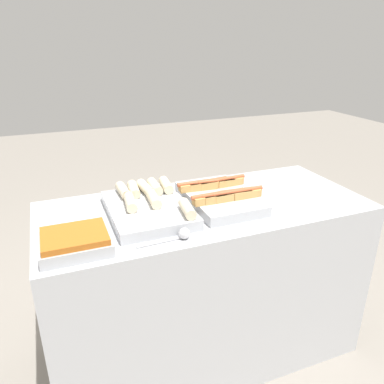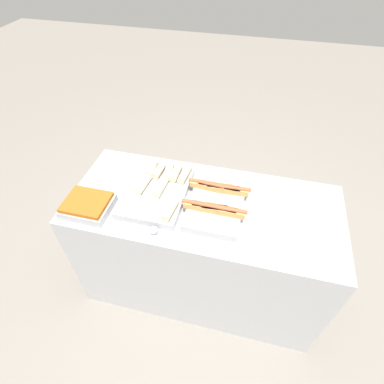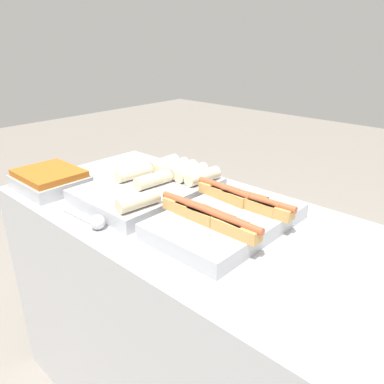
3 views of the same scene
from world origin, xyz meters
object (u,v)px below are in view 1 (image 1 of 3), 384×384
Objects in this scene: tray_wraps at (148,206)px; serving_spoon_far at (144,188)px; tray_side_front at (75,242)px; tray_hotdogs at (219,195)px; serving_spoon_near at (181,235)px.

serving_spoon_far is at bearing 79.16° from tray_wraps.
tray_side_front is at bearing -129.89° from serving_spoon_far.
serving_spoon_far is at bearing 138.40° from tray_hotdogs.
serving_spoon_near is (0.40, -0.07, -0.01)m from tray_side_front.
serving_spoon_near is at bearing -9.76° from tray_side_front.
tray_side_front is at bearing 170.24° from serving_spoon_near.
tray_wraps is at bearing 100.59° from serving_spoon_near.
tray_wraps is 2.31× the size of serving_spoon_far.
tray_side_front is at bearing -147.68° from tray_wraps.
serving_spoon_near is at bearing -137.93° from tray_hotdogs.
tray_wraps is 2.15× the size of serving_spoon_near.
tray_wraps reaches higher than serving_spoon_far.
tray_side_front is (-0.35, -0.22, -0.00)m from tray_wraps.
serving_spoon_near is at bearing -79.41° from tray_wraps.
tray_hotdogs is 0.36m from tray_wraps.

